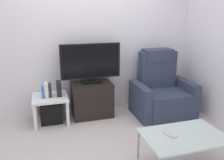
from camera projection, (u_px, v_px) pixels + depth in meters
The scene contains 13 objects.
ground_plane at pixel (106, 140), 3.26m from camera, with size 6.40×6.40×0.00m, color #BCB2AD.
wall_back at pixel (87, 36), 3.93m from camera, with size 6.40×0.06×2.60m, color silver.
tv_stand at pixel (92, 99), 3.95m from camera, with size 0.66×0.45×0.57m.
television at pixel (91, 62), 3.79m from camera, with size 0.97×0.20×0.64m.
recliner_armchair at pixel (161, 92), 4.03m from camera, with size 0.98×0.78×1.08m.
side_table at pixel (50, 100), 3.72m from camera, with size 0.54×0.54×0.42m.
subwoofer_box at pixel (51, 111), 3.77m from camera, with size 0.33×0.33×0.33m, color black.
book_leftmost at pixel (43, 92), 3.63m from camera, with size 0.04×0.12×0.17m, color #3366B2.
book_middle at pixel (46, 90), 3.64m from camera, with size 0.05×0.11×0.23m, color white.
book_rightmost at pixel (50, 90), 3.65m from camera, with size 0.05×0.13×0.21m, color #262626.
game_console at pixel (59, 88), 3.72m from camera, with size 0.07×0.20×0.22m, color black.
coffee_table at pixel (184, 137), 2.61m from camera, with size 0.90×0.60×0.40m.
cell_phone at pixel (170, 135), 2.60m from camera, with size 0.07×0.15×0.01m, color #B7B7BC.
Camera 1 is at (-0.73, -2.80, 1.72)m, focal length 37.99 mm.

